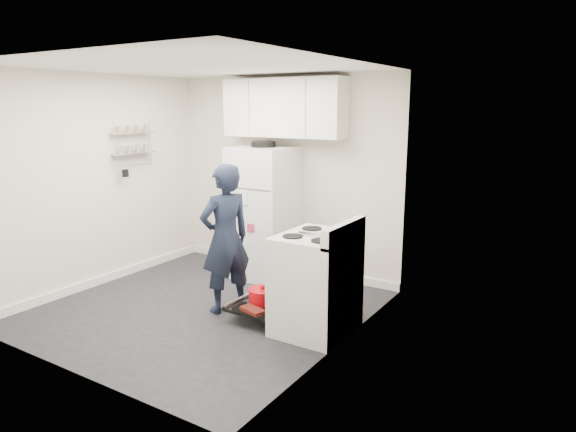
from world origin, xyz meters
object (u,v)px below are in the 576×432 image
Objects in this scene: open_oven_door at (264,300)px; person at (225,239)px; electric_range at (315,284)px; refrigerator at (264,212)px.

person is (-0.45, -0.04, 0.59)m from open_oven_door.
electric_range is 0.65m from open_oven_door.
person is at bearing -177.15° from electric_range.
open_oven_door is at bearing -55.76° from refrigerator.
open_oven_door is at bearing -178.82° from electric_range.
electric_range is 1.08m from person.
electric_range is 1.77m from refrigerator.
open_oven_door is (-0.59, -0.01, -0.28)m from electric_range.
electric_range is at bearing 1.18° from open_oven_door.
open_oven_door is at bearing 115.91° from person.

